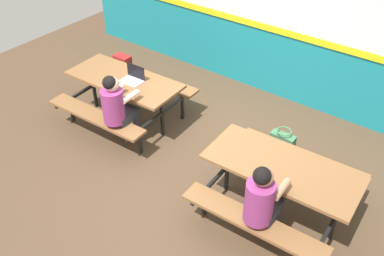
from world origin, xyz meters
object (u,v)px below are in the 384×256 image
Objects in this scene: picnic_table_right at (281,177)px; backpack_dark at (124,67)px; picnic_table_left at (125,88)px; laptop_silver at (133,78)px; tote_bag_bright at (282,144)px; student_further at (262,200)px; student_nearer at (118,106)px.

picnic_table_right reaches higher than backpack_dark.
backpack_dark is at bearing 161.71° from picnic_table_right.
laptop_silver is (0.15, 0.04, 0.21)m from picnic_table_left.
laptop_silver reaches higher than tote_bag_bright.
student_further reaches higher than backpack_dark.
student_further is (2.41, -0.34, 0.00)m from student_nearer.
laptop_silver reaches higher than backpack_dark.
student_further is 4.21m from backpack_dark.
picnic_table_right is 2.64m from laptop_silver.
student_nearer is at bearing -147.66° from tote_bag_bright.
picnic_table_left is 5.38× the size of laptop_silver.
tote_bag_bright is at bearing 16.13° from picnic_table_left.
laptop_silver is at bearing -163.87° from tote_bag_bright.
backpack_dark is (-1.37, 1.45, -0.49)m from student_nearer.
picnic_table_right is 4.02× the size of backpack_dark.
picnic_table_right is 2.37m from student_nearer.
picnic_table_right is (2.76, -0.32, 0.00)m from picnic_table_left.
backpack_dark is at bearing 136.65° from picnic_table_left.
backpack_dark is (-3.78, 1.79, -0.49)m from student_further.
student_nearer is 2.32m from tote_bag_bright.
picnic_table_left is 2.44m from tote_bag_bright.
laptop_silver reaches higher than picnic_table_right.
student_further reaches higher than laptop_silver.
picnic_table_right is at bearing -8.00° from laptop_silver.
student_nearer is (-2.35, -0.22, 0.13)m from picnic_table_right.
backpack_dark reaches higher than tote_bag_bright.
tote_bag_bright is at bearing 32.34° from student_nearer.
picnic_table_left is 1.00× the size of picnic_table_right.
student_nearer reaches higher than backpack_dark.
student_further is 1.71m from tote_bag_bright.
laptop_silver is at bearing 172.00° from picnic_table_right.
student_further is 2.83m from laptop_silver.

